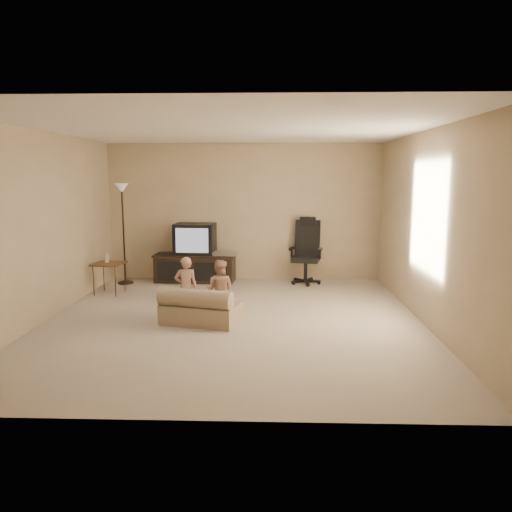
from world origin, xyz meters
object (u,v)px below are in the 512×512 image
(office_chair, at_px, (306,260))
(side_table, at_px, (108,264))
(toddler_right, at_px, (220,290))
(floor_lamp, at_px, (123,211))
(toddler_left, at_px, (186,288))
(tv_stand, at_px, (196,258))
(child_sofa, at_px, (199,309))

(office_chair, xyz_separation_m, side_table, (-3.28, -0.93, 0.07))
(toddler_right, bearing_deg, floor_lamp, -35.80)
(toddler_left, bearing_deg, tv_stand, -97.27)
(tv_stand, xyz_separation_m, side_table, (-1.27, -1.00, 0.05))
(office_chair, bearing_deg, toddler_left, -116.23)
(child_sofa, distance_m, toddler_left, 0.41)
(child_sofa, bearing_deg, tv_stand, 114.92)
(office_chair, bearing_deg, side_table, -152.79)
(tv_stand, bearing_deg, toddler_right, -70.46)
(side_table, height_order, floor_lamp, floor_lamp)
(floor_lamp, height_order, child_sofa, floor_lamp)
(floor_lamp, height_order, toddler_left, floor_lamp)
(office_chair, height_order, child_sofa, office_chair)
(child_sofa, bearing_deg, toddler_right, 54.02)
(office_chair, distance_m, side_table, 3.41)
(tv_stand, relative_size, side_table, 2.18)
(floor_lamp, bearing_deg, child_sofa, -55.01)
(office_chair, relative_size, child_sofa, 1.07)
(office_chair, distance_m, floor_lamp, 3.37)
(side_table, bearing_deg, tv_stand, 38.02)
(side_table, bearing_deg, child_sofa, -43.50)
(tv_stand, xyz_separation_m, toddler_right, (0.70, -2.43, -0.03))
(office_chair, bearing_deg, child_sofa, -109.89)
(child_sofa, xyz_separation_m, toddler_left, (-0.22, 0.26, 0.23))
(tv_stand, height_order, toddler_right, tv_stand)
(child_sofa, bearing_deg, toddler_left, 144.48)
(tv_stand, relative_size, office_chair, 1.28)
(office_chair, bearing_deg, tv_stand, -170.52)
(tv_stand, distance_m, toddler_right, 2.53)
(child_sofa, relative_size, toddler_left, 1.31)
(tv_stand, relative_size, child_sofa, 1.37)
(toddler_left, bearing_deg, toddler_right, 159.15)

